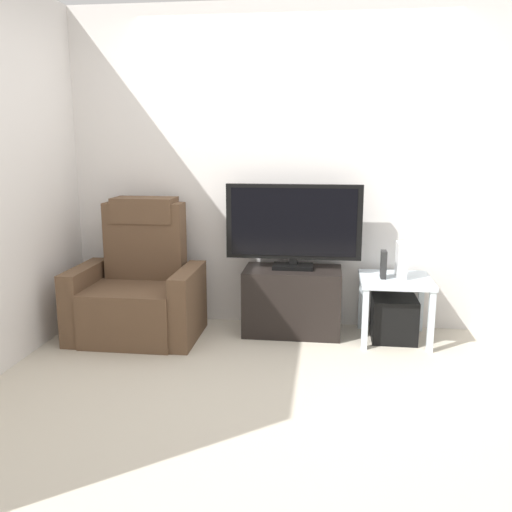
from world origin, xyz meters
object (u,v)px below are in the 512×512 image
object	(u,v)px
tv_stand	(292,301)
game_console	(401,260)
television	(293,224)
recliner_armchair	(139,289)
side_table	(395,288)
book_upright	(383,264)
subwoofer_box	(394,319)

from	to	relation	value
tv_stand	game_console	size ratio (longest dim) A/B	2.82
tv_stand	television	bearing A→B (deg)	90.00
television	recliner_armchair	size ratio (longest dim) A/B	0.99
tv_stand	side_table	xyz separation A→B (m)	(0.80, -0.06, 0.15)
television	book_upright	distance (m)	0.76
tv_stand	game_console	bearing A→B (deg)	-3.70
recliner_armchair	subwoofer_box	distance (m)	2.02
recliner_armchair	side_table	distance (m)	2.01
subwoofer_box	game_console	world-z (taller)	game_console
subwoofer_box	recliner_armchair	bearing A→B (deg)	-176.38
tv_stand	television	size ratio (longest dim) A/B	0.72
recliner_armchair	game_console	distance (m)	2.07
television	recliner_armchair	world-z (taller)	television
tv_stand	game_console	world-z (taller)	game_console
recliner_armchair	book_upright	xyz separation A→B (m)	(1.91, 0.11, 0.23)
subwoofer_box	book_upright	xyz separation A→B (m)	(-0.10, -0.02, 0.44)
television	game_console	world-z (taller)	television
television	game_console	size ratio (longest dim) A/B	3.91
game_console	subwoofer_box	bearing A→B (deg)	-164.05
recliner_armchair	subwoofer_box	size ratio (longest dim) A/B	3.18
television	game_console	bearing A→B (deg)	-4.99
television	book_upright	xyz separation A→B (m)	(0.70, -0.10, -0.28)
recliner_armchair	game_console	size ratio (longest dim) A/B	3.96
game_console	television	bearing A→B (deg)	175.01
tv_stand	television	xyz separation A→B (m)	(0.00, 0.02, 0.62)
television	side_table	bearing A→B (deg)	-5.92
tv_stand	side_table	bearing A→B (deg)	-4.58
tv_stand	subwoofer_box	size ratio (longest dim) A/B	2.27
television	recliner_armchair	xyz separation A→B (m)	(-1.21, -0.21, -0.51)
tv_stand	book_upright	world-z (taller)	book_upright
side_table	recliner_armchair	bearing A→B (deg)	-176.38
recliner_armchair	side_table	world-z (taller)	recliner_armchair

